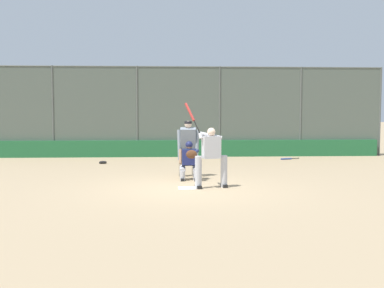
{
  "coord_description": "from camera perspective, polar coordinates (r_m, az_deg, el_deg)",
  "views": [
    {
      "loc": [
        0.47,
        11.2,
        1.9
      ],
      "look_at": [
        -0.19,
        -1.0,
        1.05
      ],
      "focal_mm": 42.0,
      "sensor_mm": 36.0,
      "label": 1
    }
  ],
  "objects": [
    {
      "name": "ground_plane",
      "position": [
        11.36,
        -0.67,
        -5.64
      ],
      "size": [
        160.0,
        160.0,
        0.0
      ],
      "primitive_type": "plane",
      "color": "tan"
    },
    {
      "name": "home_plate_marker",
      "position": [
        11.36,
        -0.67,
        -5.61
      ],
      "size": [
        0.43,
        0.43,
        0.01
      ],
      "primitive_type": "cube",
      "color": "white",
      "rests_on": "ground_plane"
    },
    {
      "name": "backstop_fence",
      "position": [
        19.45,
        -1.7,
        4.4
      ],
      "size": [
        17.94,
        0.08,
        3.91
      ],
      "color": "#515651",
      "rests_on": "ground_plane"
    },
    {
      "name": "padding_wall",
      "position": [
        19.41,
        -1.69,
        -0.58
      ],
      "size": [
        17.5,
        0.18,
        0.72
      ],
      "primitive_type": "cube",
      "color": "#236638",
      "rests_on": "ground_plane"
    },
    {
      "name": "bleachers_beyond",
      "position": [
        22.16,
        4.04,
        0.3
      ],
      "size": [
        12.5,
        2.5,
        1.48
      ],
      "color": "slate",
      "rests_on": "ground_plane"
    },
    {
      "name": "batter_at_plate",
      "position": [
        11.34,
        2.4,
        -1.43
      ],
      "size": [
        1.09,
        0.59,
        2.16
      ],
      "rotation": [
        0.0,
        0.0,
        0.22
      ],
      "color": "#B7B7BC",
      "rests_on": "ground_plane"
    },
    {
      "name": "catcher_behind_plate",
      "position": [
        12.67,
        -0.35,
        -2.06
      ],
      "size": [
        0.58,
        0.69,
        1.1
      ],
      "rotation": [
        0.0,
        0.0,
        -0.04
      ],
      "color": "#B7B7BC",
      "rests_on": "ground_plane"
    },
    {
      "name": "umpire_home",
      "position": [
        13.39,
        -0.49,
        -0.34
      ],
      "size": [
        0.68,
        0.43,
        1.66
      ],
      "rotation": [
        0.0,
        0.0,
        -0.06
      ],
      "color": "gray",
      "rests_on": "ground_plane"
    },
    {
      "name": "spare_bat_near_backstop",
      "position": [
        18.7,
        12.05,
        -1.84
      ],
      "size": [
        0.85,
        0.36,
        0.07
      ],
      "rotation": [
        0.0,
        0.0,
        0.35
      ],
      "color": "black",
      "rests_on": "ground_plane"
    },
    {
      "name": "fielding_glove_on_dirt",
      "position": [
        17.13,
        -11.28,
        -2.29
      ],
      "size": [
        0.29,
        0.22,
        0.11
      ],
      "color": "black",
      "rests_on": "ground_plane"
    }
  ]
}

